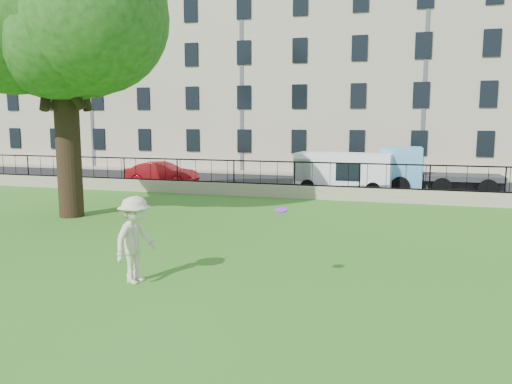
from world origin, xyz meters
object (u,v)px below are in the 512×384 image
(frisbee, at_px, (281,210))
(blue_truck, at_px, (437,171))
(red_sedan, at_px, (162,174))
(white_van, at_px, (343,173))
(tree, at_px, (59,7))
(man, at_px, (135,240))

(frisbee, bearing_deg, blue_truck, 75.48)
(blue_truck, bearing_deg, red_sedan, -176.79)
(red_sedan, xyz_separation_m, white_van, (10.08, 0.06, 0.34))
(frisbee, relative_size, blue_truck, 0.05)
(tree, bearing_deg, red_sedan, 94.53)
(tree, bearing_deg, man, -44.47)
(tree, height_order, blue_truck, tree)
(frisbee, xyz_separation_m, blue_truck, (4.15, 16.00, -0.59))
(white_van, bearing_deg, blue_truck, 16.33)
(white_van, height_order, blue_truck, blue_truck)
(man, height_order, white_van, white_van)
(tree, distance_m, blue_truck, 18.37)
(white_van, bearing_deg, man, -95.90)
(tree, xyz_separation_m, man, (6.47, -6.35, -6.69))
(man, height_order, blue_truck, blue_truck)
(tree, xyz_separation_m, red_sedan, (-0.72, 9.15, -7.02))
(frisbee, distance_m, red_sedan, 18.31)
(red_sedan, xyz_separation_m, blue_truck, (14.58, 0.99, 0.49))
(man, relative_size, red_sedan, 0.49)
(tree, distance_m, white_van, 14.72)
(tree, height_order, white_van, tree)
(man, height_order, red_sedan, man)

